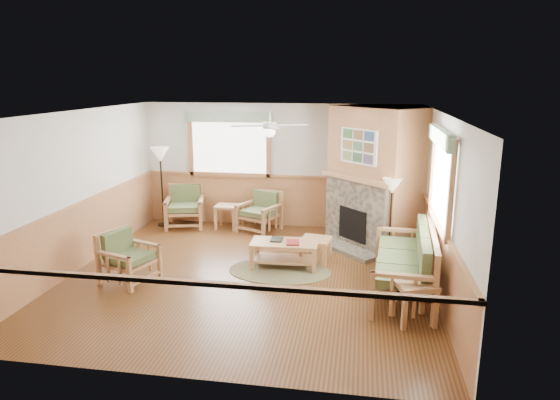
% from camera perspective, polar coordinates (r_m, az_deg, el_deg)
% --- Properties ---
extents(floor, '(6.00, 6.00, 0.01)m').
position_cam_1_polar(floor, '(8.49, -3.47, -8.62)').
color(floor, '#593418').
rests_on(floor, ground).
extents(ceiling, '(6.00, 6.00, 0.01)m').
position_cam_1_polar(ceiling, '(7.86, -3.76, 9.93)').
color(ceiling, white).
rests_on(ceiling, floor).
extents(wall_back, '(6.00, 0.02, 2.70)m').
position_cam_1_polar(wall_back, '(10.95, -0.12, 3.94)').
color(wall_back, silver).
rests_on(wall_back, floor).
extents(wall_front, '(6.00, 0.02, 2.70)m').
position_cam_1_polar(wall_front, '(5.31, -10.87, -7.16)').
color(wall_front, silver).
rests_on(wall_front, floor).
extents(wall_left, '(0.02, 6.00, 2.70)m').
position_cam_1_polar(wall_left, '(9.20, -22.15, 1.00)').
color(wall_left, silver).
rests_on(wall_left, floor).
extents(wall_right, '(0.02, 6.00, 2.70)m').
position_cam_1_polar(wall_right, '(7.97, 17.93, -0.51)').
color(wall_right, silver).
rests_on(wall_right, floor).
extents(wainscot, '(6.00, 6.00, 1.10)m').
position_cam_1_polar(wainscot, '(8.29, -3.53, -5.07)').
color(wainscot, '#AB7145').
rests_on(wainscot, floor).
extents(fireplace, '(3.11, 3.11, 2.70)m').
position_cam_1_polar(fireplace, '(9.88, 10.79, 2.60)').
color(fireplace, '#AB7145').
rests_on(fireplace, floor).
extents(window_back, '(1.90, 0.16, 1.50)m').
position_cam_1_polar(window_back, '(11.01, -5.90, 10.10)').
color(window_back, white).
rests_on(window_back, wall_back).
extents(window_right, '(0.16, 1.90, 1.50)m').
position_cam_1_polar(window_right, '(7.57, 18.51, 7.81)').
color(window_right, white).
rests_on(window_right, wall_right).
extents(ceiling_fan, '(1.59, 1.59, 0.36)m').
position_cam_1_polar(ceiling_fan, '(8.10, -1.17, 9.78)').
color(ceiling_fan, white).
rests_on(ceiling_fan, ceiling).
extents(sofa, '(2.24, 1.04, 1.00)m').
position_cam_1_polar(sofa, '(7.92, 13.88, -6.75)').
color(sofa, '#B27F53').
rests_on(sofa, floor).
extents(armchair_back_left, '(0.98, 0.98, 0.91)m').
position_cam_1_polar(armchair_back_left, '(11.23, -10.83, -0.74)').
color(armchair_back_left, '#B27F53').
rests_on(armchair_back_left, floor).
extents(armchair_back_right, '(1.00, 1.00, 0.85)m').
position_cam_1_polar(armchair_back_right, '(10.73, -2.39, -1.34)').
color(armchair_back_right, '#B27F53').
rests_on(armchair_back_right, floor).
extents(armchair_left, '(0.93, 0.93, 0.83)m').
position_cam_1_polar(armchair_left, '(8.46, -16.88, -6.25)').
color(armchair_left, '#B27F53').
rests_on(armchair_left, floor).
extents(coffee_table, '(1.17, 0.60, 0.46)m').
position_cam_1_polar(coffee_table, '(8.74, 0.51, -6.24)').
color(coffee_table, '#B27F53').
rests_on(coffee_table, floor).
extents(end_table_chairs, '(0.48, 0.46, 0.53)m').
position_cam_1_polar(end_table_chairs, '(10.99, -6.07, -1.91)').
color(end_table_chairs, '#B27F53').
rests_on(end_table_chairs, floor).
extents(end_table_sofa, '(0.64, 0.62, 0.57)m').
position_cam_1_polar(end_table_sofa, '(7.09, 15.06, -11.21)').
color(end_table_sofa, '#B27F53').
rests_on(end_table_sofa, floor).
extents(footstool, '(0.58, 0.58, 0.44)m').
position_cam_1_polar(footstool, '(9.00, 4.07, -5.75)').
color(footstool, '#B27F53').
rests_on(footstool, floor).
extents(braided_rug, '(2.30, 2.30, 0.01)m').
position_cam_1_polar(braided_rug, '(8.64, -0.04, -8.09)').
color(braided_rug, brown).
rests_on(braided_rug, floor).
extents(floor_lamp_left, '(0.48, 0.48, 1.78)m').
position_cam_1_polar(floor_lamp_left, '(11.32, -13.35, 1.50)').
color(floor_lamp_left, black).
rests_on(floor_lamp_left, floor).
extents(floor_lamp_right, '(0.45, 0.45, 1.52)m').
position_cam_1_polar(floor_lamp_right, '(9.13, 12.51, -2.21)').
color(floor_lamp_right, black).
rests_on(floor_lamp_right, floor).
extents(book_red, '(0.26, 0.33, 0.03)m').
position_cam_1_polar(book_red, '(8.59, 1.46, -4.77)').
color(book_red, maroon).
rests_on(book_red, coffee_table).
extents(book_dark, '(0.20, 0.27, 0.03)m').
position_cam_1_polar(book_dark, '(8.75, -0.38, -4.45)').
color(book_dark, black).
rests_on(book_dark, coffee_table).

